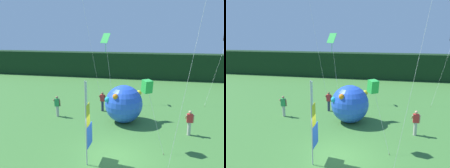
% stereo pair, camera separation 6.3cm
% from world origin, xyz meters
% --- Properties ---
extents(ground_plane, '(120.00, 120.00, 0.00)m').
position_xyz_m(ground_plane, '(0.00, 0.00, 0.00)').
color(ground_plane, '#3D7533').
extents(distant_treeline, '(80.00, 2.40, 3.54)m').
position_xyz_m(distant_treeline, '(0.00, 22.23, 1.77)').
color(distant_treeline, black).
rests_on(distant_treeline, ground).
extents(banner_flag, '(0.06, 1.03, 4.37)m').
position_xyz_m(banner_flag, '(-1.08, -0.61, 2.10)').
color(banner_flag, '#B7B7BC').
rests_on(banner_flag, ground).
extents(person_near_banner, '(0.55, 0.48, 1.64)m').
position_xyz_m(person_near_banner, '(-2.24, 7.23, 0.88)').
color(person_near_banner, '#2D334C').
rests_on(person_near_banner, ground).
extents(person_mid_field, '(0.55, 0.48, 1.67)m').
position_xyz_m(person_mid_field, '(-5.42, 5.27, 0.89)').
color(person_mid_field, '#B7B2A3').
rests_on(person_mid_field, ground).
extents(person_far_left, '(0.55, 0.48, 1.67)m').
position_xyz_m(person_far_left, '(4.37, 3.75, 0.89)').
color(person_far_left, '#B7B2A3').
rests_on(person_far_left, ground).
extents(inflatable_balloon, '(2.77, 2.77, 2.77)m').
position_xyz_m(inflatable_balloon, '(-0.14, 5.19, 1.39)').
color(inflatable_balloon, blue).
rests_on(inflatable_balloon, ground).
extents(kite_green_diamond_2, '(1.33, 1.34, 6.45)m').
position_xyz_m(kite_green_diamond_2, '(-1.75, 6.48, 5.80)').
color(kite_green_diamond_2, brown).
rests_on(kite_green_diamond_2, ground).
extents(kite_green_box_4, '(1.41, 1.15, 4.00)m').
position_xyz_m(kite_green_box_4, '(1.69, 1.64, 3.62)').
color(kite_green_box_4, brown).
rests_on(kite_green_box_4, ground).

